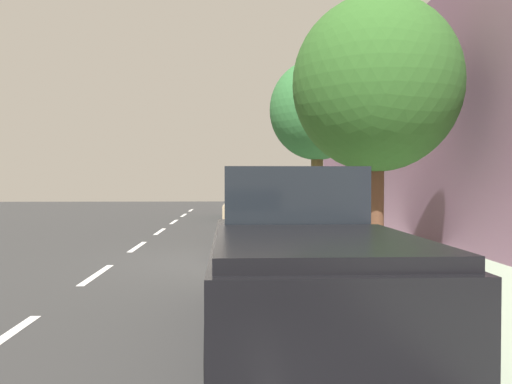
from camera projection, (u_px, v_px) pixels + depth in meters
The scene contains 15 objects.
ground at pixel (237, 259), 12.12m from camera, with size 63.13×63.13×0.00m, color #2F2F2F.
sidewalk at pixel (391, 255), 12.25m from camera, with size 3.25×39.46×0.16m, color #9AAC92.
curb_edge at pixel (316, 255), 12.18m from camera, with size 0.16×39.46×0.16m, color gray.
lane_stripe_centre at pixel (121, 258), 12.30m from camera, with size 0.14×40.00×0.01m.
lane_stripe_bike_edge at pixel (251, 259), 12.13m from camera, with size 0.12×39.46×0.01m, color white.
building_facade at pixel (474, 114), 12.24m from camera, with size 0.50×39.46×6.52m, color gray.
parked_pickup_black_second at pixel (299, 257), 6.28m from camera, with size 2.09×5.33×1.95m.
parked_suv_tan_mid at pixel (263, 210), 13.76m from camera, with size 2.02×4.73×1.99m.
parked_suv_green_far at pixel (249, 196), 25.51m from camera, with size 2.17×4.80×1.99m.
bicycle_at_curb at pixel (270, 215), 21.28m from camera, with size 1.71×0.55×0.76m.
cyclist_with_backpack at pixel (277, 201), 20.84m from camera, with size 0.49×0.59×1.60m.
street_tree_near_cyclist at pixel (377, 85), 11.42m from camera, with size 3.55×3.55×5.49m.
street_tree_mid_block at pixel (317, 111), 19.84m from camera, with size 3.49×3.49×6.01m.
pedestrian_on_phone at pixel (370, 205), 15.17m from camera, with size 0.62×0.26×1.64m.
fire_hydrant at pixel (369, 251), 9.09m from camera, with size 0.22×0.22×0.84m.
Camera 1 is at (-0.02, -12.09, 1.80)m, focal length 38.09 mm.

